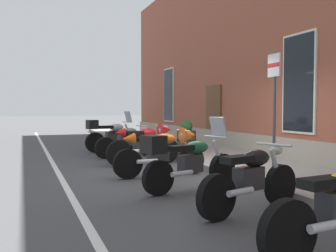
{
  "coord_description": "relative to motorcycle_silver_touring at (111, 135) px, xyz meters",
  "views": [
    {
      "loc": [
        7.91,
        -3.95,
        1.48
      ],
      "look_at": [
        -1.48,
        -0.4,
        1.01
      ],
      "focal_mm": 41.31,
      "sensor_mm": 36.0,
      "label": 1
    }
  ],
  "objects": [
    {
      "name": "lane_stripe",
      "position": [
        5.07,
        -2.08,
        -0.57
      ],
      "size": [
        33.47,
        0.12,
        0.01
      ],
      "primitive_type": "cube",
      "color": "silver",
      "rests_on": "ground_plane"
    },
    {
      "name": "motorcycle_green_touring",
      "position": [
        6.68,
        -0.07,
        -0.02
      ],
      "size": [
        0.96,
        2.08,
        1.31
      ],
      "color": "black",
      "rests_on": "ground_plane"
    },
    {
      "name": "parking_sign",
      "position": [
        6.74,
        1.72,
        1.13
      ],
      "size": [
        0.36,
        0.07,
        2.4
      ],
      "color": "#4C4C51",
      "rests_on": "sidewalk"
    },
    {
      "name": "sidewalk",
      "position": [
        5.07,
        2.41,
        -0.49
      ],
      "size": [
        33.47,
        2.57,
        0.15
      ],
      "primitive_type": "cube",
      "color": "gray",
      "rests_on": "ground_plane"
    },
    {
      "name": "motorcycle_silver_touring",
      "position": [
        0.0,
        0.0,
        0.0
      ],
      "size": [
        0.78,
        2.01,
        1.38
      ],
      "color": "black",
      "rests_on": "ground_plane"
    },
    {
      "name": "motorcycle_grey_naked",
      "position": [
        1.62,
        0.14,
        -0.1
      ],
      "size": [
        0.79,
        2.04,
        0.95
      ],
      "color": "black",
      "rests_on": "ground_plane"
    },
    {
      "name": "ground_plane",
      "position": [
        5.07,
        1.12,
        -0.57
      ],
      "size": [
        140.0,
        140.0,
        0.0
      ],
      "primitive_type": "plane",
      "color": "#424244"
    },
    {
      "name": "motorcycle_orange_sport",
      "position": [
        5.15,
        0.04,
        0.0
      ],
      "size": [
        0.62,
        2.12,
        1.06
      ],
      "color": "black",
      "rests_on": "ground_plane"
    },
    {
      "name": "barrel_planter",
      "position": [
        1.43,
        2.19,
        -0.03
      ],
      "size": [
        0.66,
        0.66,
        0.93
      ],
      "color": "brown",
      "rests_on": "sidewalk"
    },
    {
      "name": "motorcycle_black_naked",
      "position": [
        8.34,
        0.2,
        -0.09
      ],
      "size": [
        0.79,
        1.93,
        0.96
      ],
      "color": "black",
      "rests_on": "ground_plane"
    },
    {
      "name": "motorcycle_red_sport",
      "position": [
        3.36,
        0.21,
        0.01
      ],
      "size": [
        0.65,
        2.06,
        1.08
      ],
      "color": "black",
      "rests_on": "ground_plane"
    }
  ]
}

